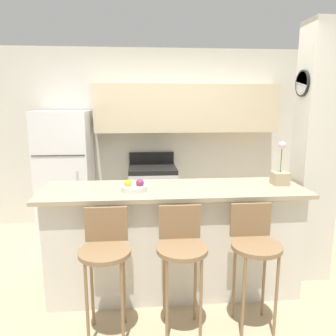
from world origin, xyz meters
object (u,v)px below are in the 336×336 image
Objects in this scene: bar_stool_mid at (181,250)px; bar_stool_right at (255,247)px; refrigerator at (66,173)px; orchid_vase at (280,174)px; stove_range at (153,197)px; bar_stool_left at (105,252)px; fruit_bowl at (134,187)px.

bar_stool_right is at bearing 0.00° from bar_stool_mid.
orchid_vase is (2.35, -1.51, 0.28)m from refrigerator.
orchid_vase reaches higher than stove_range.
stove_range is 1.08× the size of bar_stool_right.
orchid_vase reaches higher than bar_stool_left.
fruit_bowl is (0.22, 0.48, 0.38)m from bar_stool_left.
bar_stool_right is 4.26× the size of fruit_bowl.
fruit_bowl is at bearing 153.03° from bar_stool_right.
orchid_vase is 1.78× the size of fruit_bowl.
bar_stool_left is 1.00× the size of bar_stool_mid.
bar_stool_mid is at bearing -86.24° from stove_range.
bar_stool_left is at bearing -159.51° from orchid_vase.
bar_stool_mid is (1.33, -2.11, -0.17)m from refrigerator.
bar_stool_left and bar_stool_mid have the same top height.
fruit_bowl is at bearing 127.09° from bar_stool_mid.
refrigerator is 1.58× the size of stove_range.
bar_stool_left is 1.17m from bar_stool_right.
refrigerator is 2.50m from bar_stool_mid.
bar_stool_right is (0.58, 0.00, 0.00)m from bar_stool_mid.
bar_stool_mid is (0.14, -2.15, 0.21)m from stove_range.
fruit_bowl is (-0.22, -1.67, 0.60)m from stove_range.
fruit_bowl is (-0.95, 0.48, 0.38)m from bar_stool_right.
refrigerator reaches higher than bar_stool_left.
orchid_vase is at bearing 4.82° from fruit_bowl.
bar_stool_mid is 2.39× the size of orchid_vase.
bar_stool_left is at bearing 180.00° from bar_stool_mid.
bar_stool_right is 1.13m from fruit_bowl.
refrigerator is at bearing 109.34° from bar_stool_left.
bar_stool_left is (-0.44, -2.15, 0.21)m from stove_range.
bar_stool_mid is 1.27m from orchid_vase.
bar_stool_left is 4.26× the size of fruit_bowl.
bar_stool_right is (1.17, 0.00, 0.00)m from bar_stool_left.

